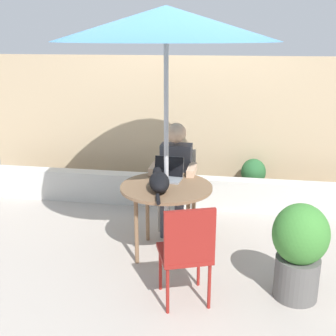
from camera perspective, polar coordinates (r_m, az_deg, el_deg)
ground_plane at (r=4.43m, az=-0.22°, el=-11.28°), size 14.00×14.00×0.00m
fence_back at (r=5.87m, az=2.90°, el=5.66°), size 5.75×0.08×1.88m
planter_wall_low at (r=5.49m, az=2.03°, el=-3.18°), size 5.18×0.20×0.40m
patio_table at (r=4.16m, az=-0.23°, el=-3.32°), size 0.90×0.90×0.73m
patio_umbrella at (r=3.89m, az=-0.26°, el=18.79°), size 2.01×2.01×2.38m
chair_occupied at (r=4.89m, az=1.24°, el=-1.86°), size 0.40×0.40×0.88m
chair_empty at (r=3.42m, az=2.53°, el=-10.70°), size 0.51×0.51×0.88m
person_seated at (r=4.69m, az=0.98°, el=-0.51°), size 0.48×0.48×1.22m
laptop at (r=4.32m, az=-0.04°, el=-0.61°), size 0.32×0.28×0.21m
cat at (r=4.00m, az=-1.20°, el=-1.81°), size 0.28×0.65×0.17m
potted_plant_near_fence at (r=5.77m, az=11.34°, el=-1.47°), size 0.33×0.33×0.58m
potted_plant_by_chair at (r=3.70m, az=17.22°, el=-10.22°), size 0.46×0.46×0.84m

